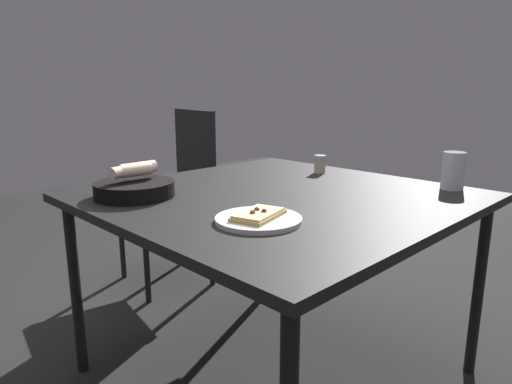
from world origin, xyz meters
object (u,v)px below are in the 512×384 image
at_px(bread_basket, 135,186).
at_px(beer_glass, 453,173).
at_px(chair_near, 178,187).
at_px(pizza_plate, 258,218).
at_px(dining_table, 278,206).
at_px(pepper_shaker, 320,165).

xyz_separation_m(bread_basket, beer_glass, (0.90, -0.72, 0.03)).
height_order(bread_basket, beer_glass, beer_glass).
bearing_deg(chair_near, pizza_plate, -114.94).
distance_m(dining_table, pepper_shaker, 0.46).
xyz_separation_m(dining_table, pepper_shaker, (0.43, 0.14, 0.08)).
bearing_deg(pizza_plate, chair_near, 65.06).
distance_m(pizza_plate, chair_near, 1.34).
height_order(dining_table, beer_glass, beer_glass).
height_order(beer_glass, pepper_shaker, beer_glass).
relative_size(beer_glass, pepper_shaker, 1.76).
height_order(pepper_shaker, chair_near, chair_near).
relative_size(dining_table, beer_glass, 8.61).
height_order(pizza_plate, bread_basket, bread_basket).
bearing_deg(bread_basket, beer_glass, -38.62).
distance_m(beer_glass, chair_near, 1.45).
bearing_deg(dining_table, pepper_shaker, 18.13).
bearing_deg(chair_near, beer_glass, -79.78).
bearing_deg(bread_basket, chair_near, 46.56).
xyz_separation_m(pizza_plate, chair_near, (0.56, 1.20, -0.18)).
relative_size(beer_glass, chair_near, 0.14).
bearing_deg(bread_basket, dining_table, -38.95).
height_order(dining_table, bread_basket, bread_basket).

